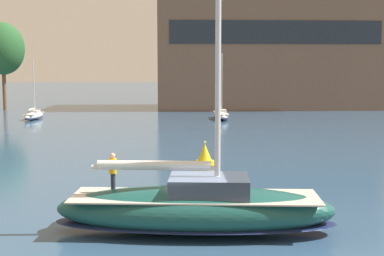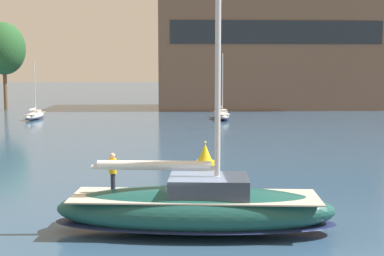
{
  "view_description": "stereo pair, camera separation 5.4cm",
  "coord_description": "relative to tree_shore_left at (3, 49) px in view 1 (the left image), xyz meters",
  "views": [
    {
      "loc": [
        -1.03,
        -22.1,
        7.14
      ],
      "look_at": [
        0.0,
        3.0,
        4.15
      ],
      "focal_mm": 50.0,
      "sensor_mm": 36.0,
      "label": 1
    },
    {
      "loc": [
        -0.97,
        -22.1,
        7.14
      ],
      "look_at": [
        0.0,
        3.0,
        4.15
      ],
      "focal_mm": 50.0,
      "sensor_mm": 36.0,
      "label": 2
    }
  ],
  "objects": [
    {
      "name": "waterfront_building",
      "position": [
        42.21,
        3.28,
        1.75
      ],
      "size": [
        37.21,
        15.43,
        22.6
      ],
      "color": "brown",
      "rests_on": "ground"
    },
    {
      "name": "tree_shore_left",
      "position": [
        0.0,
        0.0,
        0.0
      ],
      "size": [
        6.66,
        6.66,
        13.71
      ],
      "color": "brown",
      "rests_on": "ground"
    },
    {
      "name": "sailboat_main",
      "position": [
        27.15,
        -63.24,
        -8.48
      ],
      "size": [
        12.22,
        4.33,
        16.46
      ],
      "color": "#194C47",
      "rests_on": "ground"
    },
    {
      "name": "sailboat_moored_outer_mooring",
      "position": [
        8.19,
        -14.74,
        -9.07
      ],
      "size": [
        2.09,
        5.76,
        7.77
      ],
      "color": "silver",
      "rests_on": "ground"
    },
    {
      "name": "channel_buoy",
      "position": [
        28.33,
        -51.11,
        -8.72
      ],
      "size": [
        1.23,
        1.23,
        2.21
      ],
      "color": "yellow",
      "rests_on": "ground"
    },
    {
      "name": "ground_plane",
      "position": [
        27.12,
        -63.24,
        -9.6
      ],
      "size": [
        400.0,
        400.0,
        0.0
      ],
      "primitive_type": "plane",
      "color": "#2D4C6B"
    },
    {
      "name": "sailboat_moored_near_marina",
      "position": [
        32.77,
        -15.69,
        -9.01
      ],
      "size": [
        1.97,
        6.29,
        8.59
      ],
      "color": "silver",
      "rests_on": "ground"
    }
  ]
}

